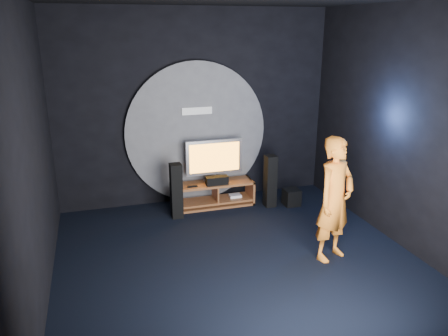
% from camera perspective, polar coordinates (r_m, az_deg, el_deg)
% --- Properties ---
extents(floor, '(5.00, 5.00, 0.00)m').
position_cam_1_polar(floor, '(6.31, 1.94, -12.07)').
color(floor, black).
rests_on(floor, ground).
extents(back_wall, '(5.00, 0.04, 3.50)m').
position_cam_1_polar(back_wall, '(7.99, -3.75, 7.81)').
color(back_wall, black).
rests_on(back_wall, ground).
extents(front_wall, '(5.00, 0.04, 3.50)m').
position_cam_1_polar(front_wall, '(3.50, 15.60, -6.45)').
color(front_wall, black).
rests_on(front_wall, ground).
extents(left_wall, '(0.04, 5.00, 3.50)m').
position_cam_1_polar(left_wall, '(5.40, -23.88, 1.30)').
color(left_wall, black).
rests_on(left_wall, ground).
extents(right_wall, '(0.04, 5.00, 3.50)m').
position_cam_1_polar(right_wall, '(6.85, 22.39, 4.78)').
color(right_wall, black).
rests_on(right_wall, ground).
extents(wall_disc_panel, '(2.60, 0.11, 2.60)m').
position_cam_1_polar(wall_disc_panel, '(8.03, -3.59, 4.59)').
color(wall_disc_panel, '#515156').
rests_on(wall_disc_panel, ground).
extents(media_console, '(1.40, 0.45, 0.45)m').
position_cam_1_polar(media_console, '(8.05, -1.08, -3.59)').
color(media_console, '#9B5330').
rests_on(media_console, ground).
extents(tv, '(1.04, 0.22, 0.78)m').
position_cam_1_polar(tv, '(7.89, -1.29, 1.19)').
color(tv, '#A4A3AA').
rests_on(tv, media_console).
extents(center_speaker, '(0.40, 0.15, 0.15)m').
position_cam_1_polar(center_speaker, '(7.84, -0.92, -1.64)').
color(center_speaker, black).
rests_on(center_speaker, media_console).
extents(remote, '(0.18, 0.05, 0.02)m').
position_cam_1_polar(remote, '(7.74, -4.15, -2.43)').
color(remote, black).
rests_on(remote, media_console).
extents(tower_speaker_left, '(0.19, 0.21, 0.96)m').
position_cam_1_polar(tower_speaker_left, '(7.51, -6.25, -2.99)').
color(tower_speaker_left, black).
rests_on(tower_speaker_left, ground).
extents(tower_speaker_right, '(0.19, 0.21, 0.96)m').
position_cam_1_polar(tower_speaker_right, '(7.97, 6.05, -1.71)').
color(tower_speaker_right, black).
rests_on(tower_speaker_right, ground).
extents(subwoofer, '(0.28, 0.28, 0.31)m').
position_cam_1_polar(subwoofer, '(8.18, 8.81, -3.79)').
color(subwoofer, black).
rests_on(subwoofer, ground).
extents(player, '(0.76, 0.64, 1.77)m').
position_cam_1_polar(player, '(6.22, 14.29, -3.99)').
color(player, orange).
rests_on(player, ground).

